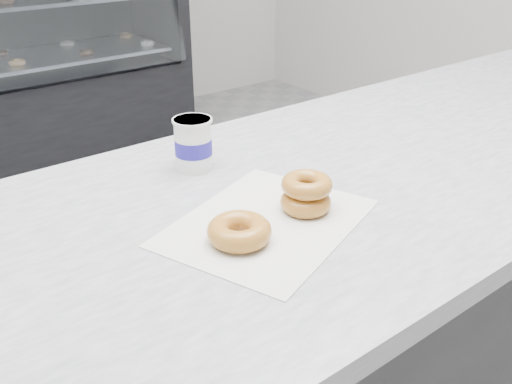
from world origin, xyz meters
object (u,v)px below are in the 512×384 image
donut_single (239,231)px  counter (300,363)px  donut_stack (306,193)px  coffee_cup (193,144)px

donut_single → counter: bearing=21.2°
donut_stack → coffee_cup: bearing=102.0°
donut_stack → coffee_cup: (-0.06, 0.27, 0.02)m
donut_single → coffee_cup: size_ratio=0.98×
donut_single → coffee_cup: 0.30m
coffee_cup → counter: bearing=-71.6°
counter → coffee_cup: (-0.13, 0.19, 0.50)m
counter → donut_stack: donut_stack is taller
donut_single → coffee_cup: (0.10, 0.28, 0.03)m
donut_stack → donut_single: bearing=-174.9°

